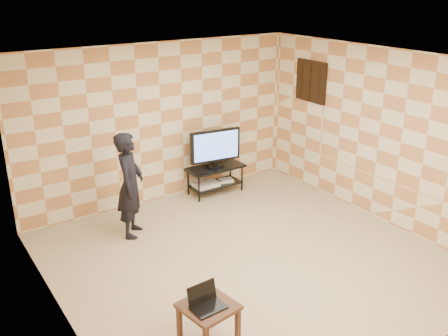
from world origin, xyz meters
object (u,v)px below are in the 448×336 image
Objects in this scene: tv at (215,147)px; side_table at (208,312)px; person at (130,185)px; tv_stand at (215,174)px.

tv is 1.60× the size of side_table.
tv is at bearing 56.09° from side_table.
tv is 1.99m from person.
tv reaches higher than side_table.
tv_stand is 2.03m from person.
tv_stand is 0.65× the size of person.
person reaches higher than tv_stand.
tv_stand and side_table have the same top height.
tv is at bearing -82.03° from tv_stand.
person reaches higher than side_table.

